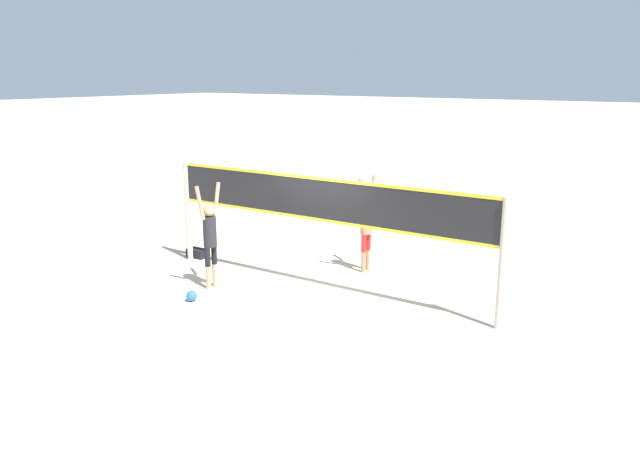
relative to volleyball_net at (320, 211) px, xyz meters
name	(u,v)px	position (x,y,z in m)	size (l,w,h in m)	color
ground_plane	(320,288)	(0.00, 0.00, -1.69)	(200.00, 200.00, 0.00)	beige
volleyball_net	(320,211)	(0.00, 0.00, 0.00)	(7.82, 0.13, 2.39)	beige
player_spiker	(210,234)	(-1.95, -1.23, -0.50)	(0.28, 0.72, 2.24)	tan
player_blocker	(366,222)	(0.21, 1.58, -0.51)	(0.28, 0.71, 2.22)	tan
volleyball	(192,296)	(-1.71, -2.07, -1.57)	(0.22, 0.22, 0.22)	blue
gear_bag	(197,253)	(-3.83, 0.23, -1.58)	(0.51, 0.30, 0.21)	black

